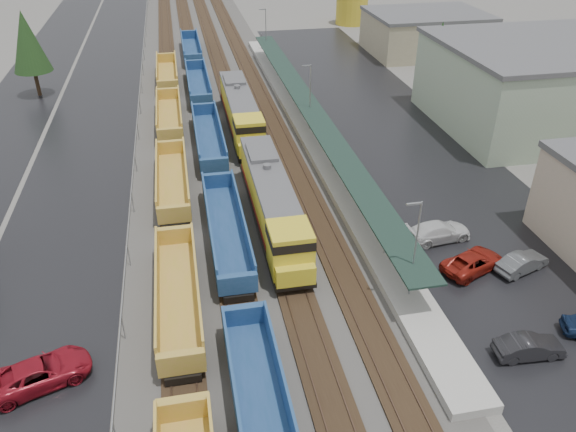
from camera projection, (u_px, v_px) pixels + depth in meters
name	position (u px, v px, depth m)	size (l,w,h in m)	color
ballast_strip	(218.00, 109.00, 70.76)	(20.00, 160.00, 0.08)	#302D2B
trackbed	(218.00, 108.00, 70.70)	(14.60, 160.00, 0.22)	black
west_parking_lot	(95.00, 118.00, 68.27)	(10.00, 160.00, 0.02)	black
west_road	(8.00, 124.00, 66.60)	(9.00, 160.00, 0.02)	black
east_commuter_lot	(388.00, 128.00, 65.57)	(16.00, 100.00, 0.02)	black
station_platform	(310.00, 128.00, 63.61)	(3.00, 80.00, 8.00)	#9E9B93
chainlink_fence	(139.00, 107.00, 67.05)	(0.08, 160.04, 2.02)	gray
industrial_buildings	(563.00, 94.00, 63.01)	(32.52, 75.30, 9.50)	tan
tree_west_far	(27.00, 41.00, 71.62)	(4.84, 4.84, 11.00)	#332316
tree_east	(439.00, 50.00, 70.41)	(4.40, 4.40, 10.00)	#332316
locomotive_lead	(273.00, 204.00, 45.67)	(3.02, 19.89, 4.50)	black
locomotive_trail	(241.00, 112.00, 63.26)	(3.02, 19.89, 4.50)	black
well_string_yellow	(175.00, 229.00, 44.60)	(2.80, 97.41, 2.49)	#B09830
well_string_blue	(216.00, 177.00, 52.32)	(2.78, 108.59, 2.47)	navy
storage_tank	(352.00, 8.00, 109.97)	(6.13, 6.13, 6.13)	gold
parked_car_west_c	(40.00, 373.00, 32.24)	(5.72, 2.64, 1.59)	maroon
parked_car_east_a	(529.00, 347.00, 34.12)	(4.28, 1.49, 1.41)	black
parked_car_east_b	(473.00, 262.00, 41.62)	(5.17, 2.38, 1.44)	maroon
parked_car_east_c	(438.00, 232.00, 45.03)	(5.42, 2.21, 1.57)	silver
parked_car_east_e	(522.00, 263.00, 41.54)	(4.30, 1.50, 1.42)	#4F5153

